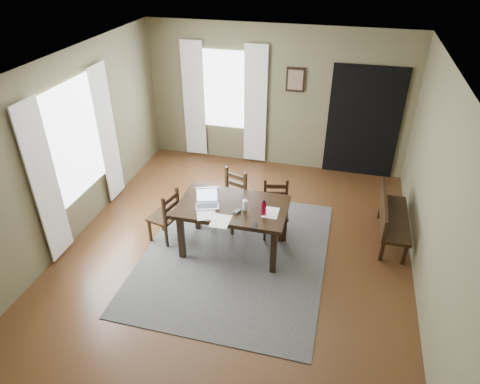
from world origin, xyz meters
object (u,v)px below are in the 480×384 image
(chair_end, at_px, (166,217))
(chair_back_right, at_px, (275,210))
(chair_back_left, at_px, (231,200))
(water_bottle, at_px, (264,208))
(laptop, at_px, (207,201))
(bench, at_px, (390,215))
(dining_table, at_px, (233,211))

(chair_end, bearing_deg, chair_back_right, 124.08)
(chair_end, bearing_deg, chair_back_left, 140.43)
(water_bottle, bearing_deg, laptop, 176.39)
(chair_back_left, distance_m, laptop, 0.77)
(bench, height_order, laptop, laptop)
(chair_back_right, relative_size, bench, 0.69)
(chair_end, bearing_deg, water_bottle, 100.93)
(chair_end, distance_m, laptop, 0.79)
(chair_end, xyz_separation_m, water_bottle, (1.50, -0.08, 0.45))
(chair_end, relative_size, water_bottle, 3.81)
(laptop, bearing_deg, water_bottle, -21.99)
(chair_back_right, distance_m, laptop, 1.14)
(chair_end, distance_m, water_bottle, 1.57)
(dining_table, relative_size, water_bottle, 6.75)
(chair_back_right, bearing_deg, dining_table, -146.44)
(bench, bearing_deg, water_bottle, 118.32)
(laptop, bearing_deg, chair_end, 159.62)
(chair_end, xyz_separation_m, laptop, (0.68, -0.02, 0.41))
(chair_back_left, xyz_separation_m, chair_back_right, (0.71, -0.05, -0.03))
(chair_back_right, height_order, water_bottle, water_bottle)
(chair_end, bearing_deg, bench, 118.76)
(water_bottle, bearing_deg, chair_end, 177.11)
(bench, distance_m, laptop, 2.75)
(dining_table, height_order, chair_back_left, chair_back_left)
(chair_end, xyz_separation_m, chair_back_right, (1.56, 0.57, 0.00))
(chair_back_left, bearing_deg, bench, 25.21)
(laptop, xyz_separation_m, water_bottle, (0.82, -0.05, 0.05))
(chair_back_left, relative_size, water_bottle, 4.08)
(chair_end, bearing_deg, dining_table, 105.98)
(dining_table, height_order, laptop, laptop)
(bench, bearing_deg, dining_table, 110.49)
(dining_table, xyz_separation_m, bench, (2.22, 0.83, -0.25))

